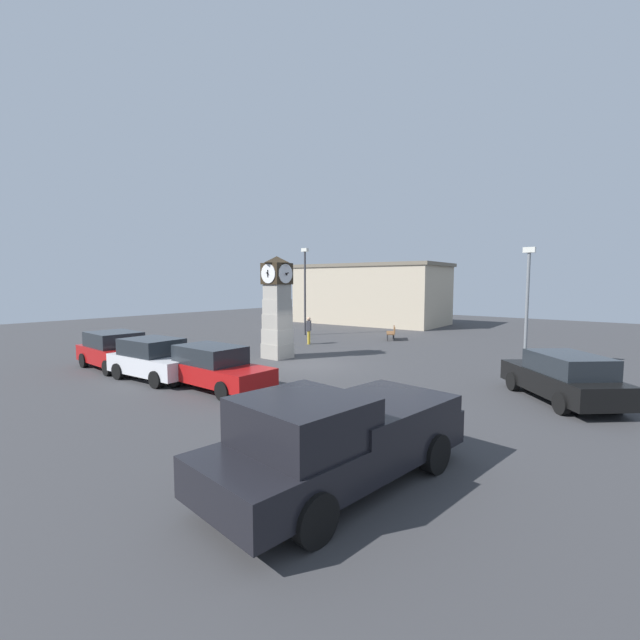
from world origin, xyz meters
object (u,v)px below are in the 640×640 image
Objects in this scene: car_near_tower at (155,359)px; car_by_building at (214,367)px; bollard_mid_row at (226,357)px; clock_tower at (277,307)px; street_lamp_far_side at (305,285)px; car_far_lot at (563,377)px; pickup_truck at (340,436)px; car_navy_sedan at (116,350)px; bench at (392,332)px; street_lamp_near_road at (527,297)px; pedestrian_by_cars at (309,329)px; bollard_near_tower at (196,359)px.

car_by_building is (3.05, 0.53, -0.03)m from car_near_tower.
car_near_tower is (-0.51, -3.05, 0.27)m from bollard_mid_row.
street_lamp_far_side is at bearing 122.42° from clock_tower.
street_lamp_far_side reaches higher than car_far_lot.
pickup_truck is at bearing -47.46° from street_lamp_far_side.
car_near_tower is at bearing -1.49° from car_navy_sedan.
bench is (-11.57, 9.57, -0.27)m from car_far_lot.
bollard_mid_row is at bearing -139.44° from street_lamp_near_road.
pedestrian_by_cars is (-3.00, -4.97, 0.43)m from bench.
pedestrian_by_cars is at bearing 100.43° from bollard_near_tower.
car_navy_sedan is at bearing 169.55° from pickup_truck.
pickup_truck is 0.93× the size of street_lamp_far_side.
street_lamp_far_side reaches higher than bench.
bench is (-9.34, 18.56, -0.41)m from pickup_truck.
street_lamp_near_road reaches higher than car_far_lot.
car_far_lot is 15.02m from bench.
clock_tower is 9.89m from bench.
clock_tower is at bearing 86.16° from car_near_tower.
street_lamp_far_side is (-4.89, 12.64, 3.03)m from bollard_near_tower.
car_navy_sedan is at bearing -100.06° from pedestrian_by_cars.
bench is 0.26× the size of street_lamp_far_side.
pickup_truck is at bearing -21.42° from car_by_building.
bollard_near_tower is 1.09× the size of bollard_mid_row.
clock_tower reaches higher than car_by_building.
pedestrian_by_cars is (-1.88, 4.65, -1.59)m from clock_tower.
pedestrian_by_cars is 0.31× the size of street_lamp_near_road.
car_by_building is 16.06m from street_lamp_far_side.
pickup_truck is at bearing -47.78° from pedestrian_by_cars.
bench is at bearing 83.39° from clock_tower.
bollard_near_tower is at bearing 81.10° from car_near_tower.
bench is at bearing 140.42° from car_far_lot.
car_navy_sedan is at bearing -121.23° from clock_tower.
clock_tower is 6.65m from car_near_tower.
pickup_truck is (14.28, -2.63, 0.13)m from car_navy_sedan.
car_navy_sedan is 16.68m from bench.
car_near_tower is at bearing -132.29° from street_lamp_near_road.
street_lamp_near_road reaches higher than bollard_near_tower.
pickup_truck is (-2.23, -9.00, 0.14)m from car_far_lot.
street_lamp_near_road is (14.12, 11.70, 2.35)m from car_navy_sedan.
clock_tower is 4.49× the size of bollard_near_tower.
car_by_building reaches higher than bollard_near_tower.
car_near_tower reaches higher than bollard_near_tower.
street_lamp_far_side is at bearing 170.53° from street_lamp_near_road.
pickup_truck is at bearing -103.95° from car_far_lot.
street_lamp_near_road reaches higher than pickup_truck.
car_far_lot is 0.84× the size of street_lamp_near_road.
street_lamp_far_side reaches higher than car_by_building.
car_near_tower is 16.09m from bench.
car_far_lot is at bearing -65.90° from street_lamp_near_road.
street_lamp_far_side is (-7.68, 13.83, 2.82)m from car_by_building.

